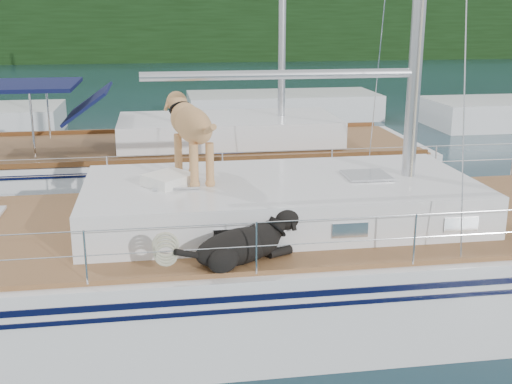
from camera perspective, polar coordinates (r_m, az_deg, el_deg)
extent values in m
plane|color=black|center=(9.14, -2.95, -10.17)|extent=(120.00, 120.00, 0.00)
cube|color=black|center=(53.19, -8.27, 14.62)|extent=(90.00, 3.00, 6.00)
cube|color=#595147|center=(54.48, -8.19, 12.12)|extent=(92.00, 1.00, 1.20)
cube|color=white|center=(8.93, -3.00, -7.29)|extent=(12.00, 3.80, 1.40)
cube|color=#906139|center=(8.67, -3.07, -2.85)|extent=(11.52, 3.50, 0.06)
cube|color=white|center=(8.69, 2.16, -0.69)|extent=(5.20, 2.50, 0.55)
cylinder|color=silver|center=(8.37, 2.28, 10.38)|extent=(3.60, 0.12, 0.12)
cylinder|color=silver|center=(6.83, -1.63, -2.82)|extent=(10.56, 0.01, 0.01)
cylinder|color=silver|center=(10.19, -4.13, 3.42)|extent=(10.56, 0.01, 0.01)
cube|color=blue|center=(9.91, -2.20, -0.11)|extent=(0.67, 0.52, 0.05)
cube|color=white|center=(8.42, -7.77, 1.10)|extent=(0.74, 0.73, 0.15)
torus|color=beige|center=(6.86, -8.05, -4.66)|extent=(0.36, 0.13, 0.36)
cube|color=white|center=(14.50, -7.15, 1.53)|extent=(11.00, 3.50, 1.30)
cube|color=#906139|center=(14.35, -7.24, 4.05)|extent=(10.56, 3.29, 0.06)
cube|color=white|center=(14.37, -2.48, 5.59)|extent=(4.80, 2.30, 0.55)
cube|color=#101646|center=(14.41, -20.41, 8.88)|extent=(2.40, 2.30, 0.08)
cube|color=white|center=(24.91, 2.37, 7.52)|extent=(7.20, 3.00, 1.10)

